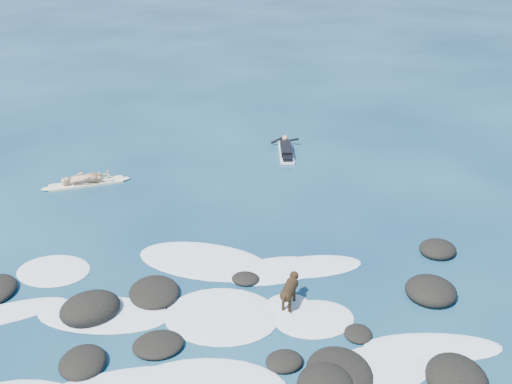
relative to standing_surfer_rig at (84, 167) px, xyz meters
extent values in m
plane|color=#0A2642|center=(3.99, -7.08, -0.70)|extent=(160.00, 160.00, 0.00)
ellipsoid|color=black|center=(9.18, -10.76, -0.56)|extent=(1.57, 1.73, 0.56)
ellipsoid|color=black|center=(1.27, -7.56, -0.53)|extent=(1.83, 1.71, 0.66)
ellipsoid|color=black|center=(2.97, -8.95, -0.62)|extent=(1.27, 1.09, 0.32)
ellipsoid|color=black|center=(10.80, -5.78, -0.59)|extent=(1.44, 1.40, 0.44)
ellipsoid|color=black|center=(5.16, -6.58, -0.63)|extent=(0.88, 0.78, 0.26)
ellipsoid|color=black|center=(2.78, -6.95, -0.60)|extent=(1.51, 1.65, 0.38)
ellipsoid|color=black|center=(5.71, -9.78, -0.62)|extent=(0.91, 0.80, 0.31)
ellipsoid|color=black|center=(1.37, -9.36, -0.60)|extent=(1.18, 1.24, 0.39)
ellipsoid|color=black|center=(6.82, -10.24, -0.61)|extent=(1.48, 1.63, 0.35)
ellipsoid|color=black|center=(7.55, -9.05, -0.64)|extent=(0.86, 0.88, 0.22)
ellipsoid|color=black|center=(9.81, -7.74, -0.56)|extent=(1.75, 1.75, 0.56)
ellipsoid|color=white|center=(7.01, -6.11, -0.69)|extent=(2.98, 1.24, 0.12)
ellipsoid|color=white|center=(7.81, -10.12, -0.69)|extent=(2.38, 1.55, 0.12)
ellipsoid|color=white|center=(4.08, -5.50, -0.69)|extent=(4.27, 3.19, 0.12)
ellipsoid|color=white|center=(-0.03, -5.55, -0.69)|extent=(2.37, 2.06, 0.12)
ellipsoid|color=white|center=(5.97, -6.20, -0.69)|extent=(2.88, 1.72, 0.12)
ellipsoid|color=white|center=(9.13, -9.63, -0.69)|extent=(3.26, 1.33, 0.12)
ellipsoid|color=white|center=(-0.88, -7.35, -0.69)|extent=(3.17, 1.65, 0.12)
ellipsoid|color=white|center=(6.67, -8.36, -0.69)|extent=(2.03, 1.57, 0.12)
ellipsoid|color=white|center=(4.45, -7.99, -0.69)|extent=(3.24, 2.79, 0.12)
ellipsoid|color=white|center=(1.59, -7.64, -0.69)|extent=(3.51, 2.04, 0.12)
ellipsoid|color=white|center=(6.12, -7.72, -0.69)|extent=(1.10, 0.90, 0.12)
cube|color=#F2E8C1|center=(0.00, 0.00, -0.65)|extent=(2.64, 1.07, 0.09)
ellipsoid|color=#F2E8C1|center=(1.26, 0.27, -0.65)|extent=(0.57, 0.40, 0.09)
ellipsoid|color=#F2E8C1|center=(-1.26, -0.27, -0.65)|extent=(0.57, 0.40, 0.09)
imported|color=tan|center=(0.00, 0.00, 0.23)|extent=(0.52, 0.68, 1.68)
cube|color=white|center=(7.63, 2.15, -0.64)|extent=(0.78, 2.43, 0.09)
ellipsoid|color=white|center=(7.75, 3.34, -0.64)|extent=(0.34, 0.55, 0.09)
cube|color=black|center=(7.63, 2.15, -0.48)|extent=(0.58, 1.50, 0.24)
sphere|color=tan|center=(7.71, 2.99, -0.35)|extent=(0.27, 0.27, 0.25)
cylinder|color=black|center=(7.43, 3.18, -0.49)|extent=(0.60, 0.27, 0.27)
cylinder|color=black|center=(8.03, 3.12, -0.49)|extent=(0.57, 0.37, 0.27)
cube|color=black|center=(7.55, 1.34, -0.52)|extent=(0.43, 0.63, 0.15)
cylinder|color=black|center=(6.12, -7.82, -0.17)|extent=(0.54, 0.70, 0.30)
sphere|color=black|center=(6.24, -7.57, -0.17)|extent=(0.42, 0.42, 0.32)
sphere|color=black|center=(6.00, -8.08, -0.17)|extent=(0.38, 0.38, 0.29)
sphere|color=black|center=(6.32, -7.40, -0.06)|extent=(0.30, 0.30, 0.23)
cone|color=black|center=(6.37, -7.28, -0.07)|extent=(0.17, 0.18, 0.12)
cone|color=black|center=(6.26, -7.39, 0.03)|extent=(0.13, 0.11, 0.11)
cone|color=black|center=(6.37, -7.44, 0.03)|extent=(0.13, 0.11, 0.11)
cylinder|color=black|center=(6.14, -7.59, -0.49)|extent=(0.10, 0.10, 0.41)
cylinder|color=black|center=(6.29, -7.66, -0.49)|extent=(0.10, 0.10, 0.41)
cylinder|color=black|center=(5.96, -7.99, -0.49)|extent=(0.10, 0.10, 0.41)
cylinder|color=black|center=(6.10, -8.05, -0.49)|extent=(0.10, 0.10, 0.41)
cylinder|color=black|center=(5.94, -8.21, -0.11)|extent=(0.17, 0.29, 0.18)
camera|label=1|loc=(4.07, -19.14, 8.12)|focal=40.00mm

